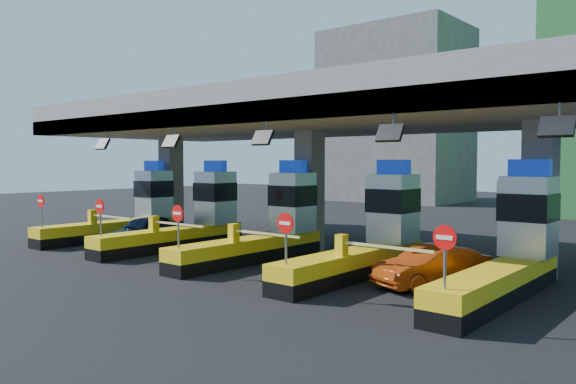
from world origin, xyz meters
The scene contains 10 objects.
ground centered at (0.00, 0.00, 0.00)m, with size 120.00×120.00×0.00m, color black.
toll_canopy centered at (0.00, 2.87, 6.13)m, with size 28.00×12.09×7.00m.
toll_lane_far_left centered at (-10.00, 0.28, 1.40)m, with size 4.43×8.00×4.16m.
toll_lane_left centered at (-5.00, 0.28, 1.40)m, with size 4.43×8.00×4.16m.
toll_lane_center centered at (0.00, 0.28, 1.40)m, with size 4.43×8.00×4.16m.
toll_lane_right centered at (5.00, 0.28, 1.40)m, with size 4.43×8.00×4.16m.
toll_lane_far_right centered at (10.00, 0.28, 1.40)m, with size 4.43×8.00×4.16m.
bg_building_concrete centered at (-14.00, 36.00, 9.00)m, with size 14.00×10.00×18.00m, color #4C4C49.
van centered at (-6.92, -1.06, 0.74)m, with size 1.75×4.36×1.49m, color black.
red_car centered at (7.65, -0.37, 0.67)m, with size 1.41×4.04×1.33m, color #92310B.
Camera 1 is at (15.68, -17.29, 4.04)m, focal length 35.00 mm.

